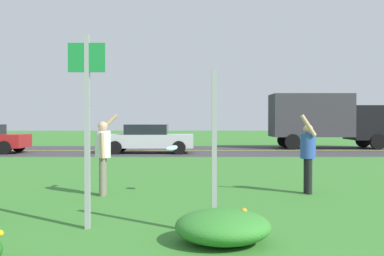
# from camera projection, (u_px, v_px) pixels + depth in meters

# --- Properties ---
(ground_plane) EXTENTS (120.00, 120.00, 0.00)m
(ground_plane) POSITION_uv_depth(u_px,v_px,m) (236.00, 178.00, 12.81)
(ground_plane) COLOR #387A2D
(highway_strip) EXTENTS (120.00, 8.56, 0.01)m
(highway_strip) POSITION_uv_depth(u_px,v_px,m) (215.00, 150.00, 24.54)
(highway_strip) COLOR #38383A
(highway_strip) RESTS_ON ground
(highway_center_stripe) EXTENTS (120.00, 0.16, 0.00)m
(highway_center_stripe) POSITION_uv_depth(u_px,v_px,m) (215.00, 150.00, 24.54)
(highway_center_stripe) COLOR yellow
(highway_center_stripe) RESTS_ON ground
(daylily_clump_mid_center) EXTENTS (1.30, 1.25, 0.46)m
(daylily_clump_mid_center) POSITION_uv_depth(u_px,v_px,m) (222.00, 226.00, 6.02)
(daylily_clump_mid_center) COLOR #337F2D
(daylily_clump_mid_center) RESTS_ON ground
(sign_post_near_path) EXTENTS (0.56, 0.10, 2.95)m
(sign_post_near_path) POSITION_uv_depth(u_px,v_px,m) (87.00, 112.00, 6.78)
(sign_post_near_path) COLOR #93969B
(sign_post_near_path) RESTS_ON ground
(sign_post_by_roadside) EXTENTS (0.07, 0.10, 2.38)m
(sign_post_by_roadside) POSITION_uv_depth(u_px,v_px,m) (214.00, 153.00, 6.40)
(sign_post_by_roadside) COLOR #93969B
(sign_post_by_roadside) RESTS_ON ground
(person_thrower_white_shirt) EXTENTS (0.47, 0.50, 1.80)m
(person_thrower_white_shirt) POSITION_uv_depth(u_px,v_px,m) (103.00, 151.00, 9.82)
(person_thrower_white_shirt) COLOR silver
(person_thrower_white_shirt) RESTS_ON ground
(person_catcher_blue_shirt) EXTENTS (0.40, 0.50, 1.79)m
(person_catcher_blue_shirt) POSITION_uv_depth(u_px,v_px,m) (307.00, 152.00, 10.08)
(person_catcher_blue_shirt) COLOR #2D4C9E
(person_catcher_blue_shirt) RESTS_ON ground
(frisbee_pale_blue) EXTENTS (0.27, 0.25, 0.15)m
(frisbee_pale_blue) POSITION_uv_depth(u_px,v_px,m) (171.00, 148.00, 10.08)
(frisbee_pale_blue) COLOR #ADD6E5
(car_silver_center_left) EXTENTS (4.50, 2.00, 1.45)m
(car_silver_center_left) POSITION_uv_depth(u_px,v_px,m) (148.00, 138.00, 22.59)
(car_silver_center_left) COLOR #B7BABF
(car_silver_center_left) RESTS_ON ground
(box_truck_black) EXTENTS (6.70, 2.46, 3.20)m
(box_truck_black) POSITION_uv_depth(u_px,v_px,m) (325.00, 118.00, 26.44)
(box_truck_black) COLOR black
(box_truck_black) RESTS_ON ground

